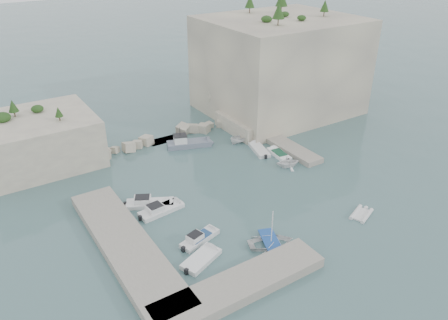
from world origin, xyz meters
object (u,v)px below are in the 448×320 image
motorboat_d (200,241)px  tender_east_d (241,142)px  rowboat (271,245)px  motorboat_e (201,261)px  work_boat (189,146)px  tender_east_a (288,167)px  tender_east_c (259,151)px  tender_east_b (279,156)px  motorboat_a (150,205)px  inflatable_dinghy (361,215)px  motorboat_b (161,212)px

motorboat_d → tender_east_d: tender_east_d is taller
tender_east_d → rowboat: bearing=150.8°
motorboat_e → work_boat: (12.09, 24.71, 0.00)m
tender_east_a → tender_east_c: (-0.46, 6.28, 0.00)m
rowboat → tender_east_b: 21.62m
motorboat_e → tender_east_c: same height
rowboat → tender_east_d: 26.27m
motorboat_a → work_boat: size_ratio=0.85×
inflatable_dinghy → work_boat: work_boat is taller
inflatable_dinghy → tender_east_d: size_ratio=0.93×
work_boat → motorboat_b: bearing=-110.1°
tender_east_a → motorboat_e: bearing=136.8°
motorboat_e → tender_east_b: bearing=11.1°
motorboat_b → tender_east_a: tender_east_a is taller
motorboat_a → tender_east_d: tender_east_d is taller
motorboat_a → work_boat: work_boat is taller
motorboat_b → work_boat: size_ratio=0.81×
rowboat → tender_east_d: bearing=-7.3°
motorboat_b → motorboat_a: (-0.59, 2.01, 0.00)m
motorboat_d → motorboat_a: bearing=84.4°
motorboat_e → tender_east_c: size_ratio=0.90×
rowboat → tender_east_c: (12.66, 19.09, 0.00)m
inflatable_dinghy → work_boat: (-8.36, 28.02, 0.00)m
tender_east_a → motorboat_b: bearing=110.5°
tender_east_a → tender_east_d: bearing=24.9°
motorboat_a → tender_east_c: size_ratio=1.16×
tender_east_c → tender_east_a: bearing=-160.8°
inflatable_dinghy → motorboat_a: bearing=120.7°
tender_east_c → work_boat: size_ratio=0.73×
motorboat_d → tender_east_b: motorboat_d is taller
motorboat_d → rowboat: bearing=-54.6°
rowboat → tender_east_c: 22.91m
motorboat_a → tender_east_d: size_ratio=1.66×
tender_east_b → rowboat: bearing=145.3°
tender_east_c → motorboat_a: bearing=118.0°
rowboat → tender_east_b: size_ratio=1.01×
motorboat_b → tender_east_d: 22.29m
rowboat → tender_east_b: (14.30, 16.22, 0.00)m
inflatable_dinghy → tender_east_a: 14.25m
tender_east_a → tender_east_c: 6.30m
inflatable_dinghy → rowboat: bearing=151.7°
tender_east_b → tender_east_d: bearing=24.1°
motorboat_a → tender_east_c: motorboat_a is taller
motorboat_d → inflatable_dinghy: (18.88, -6.34, 0.00)m
rowboat → tender_east_b: bearing=-21.4°
rowboat → tender_east_d: size_ratio=1.30×
tender_east_b → motorboat_e: bearing=129.8°
motorboat_e → rowboat: rowboat is taller
inflatable_dinghy → tender_east_b: (1.59, 17.65, 0.00)m
tender_east_d → tender_east_a: bearing=-176.1°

